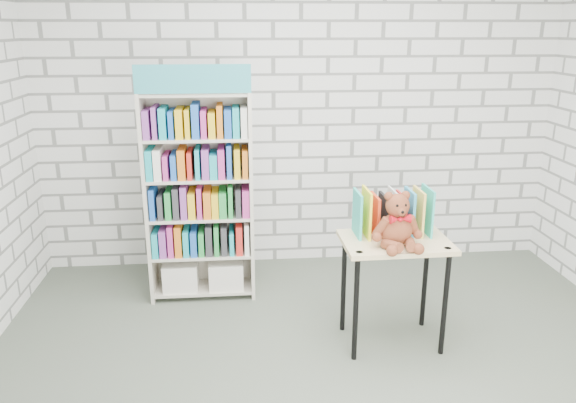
{
  "coord_description": "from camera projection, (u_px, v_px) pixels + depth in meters",
  "views": [
    {
      "loc": [
        -0.55,
        -2.83,
        2.09
      ],
      "look_at": [
        -0.2,
        0.95,
        0.89
      ],
      "focal_mm": 35.0,
      "sensor_mm": 36.0,
      "label": 1
    }
  ],
  "objects": [
    {
      "name": "table_books",
      "position": [
        392.0,
        213.0,
        3.72
      ],
      "size": [
        0.49,
        0.22,
        0.29
      ],
      "color": "#2AB8A7",
      "rests_on": "display_table"
    },
    {
      "name": "bookshelf",
      "position": [
        200.0,
        195.0,
        4.32
      ],
      "size": [
        0.81,
        0.32,
        1.83
      ],
      "color": "beige",
      "rests_on": "ground"
    },
    {
      "name": "ground",
      "position": [
        336.0,
        390.0,
        3.36
      ],
      "size": [
        4.5,
        4.5,
        0.0
      ],
      "primitive_type": "plane",
      "color": "#4B5346",
      "rests_on": "ground"
    },
    {
      "name": "room_shell",
      "position": [
        346.0,
        88.0,
        2.83
      ],
      "size": [
        4.52,
        4.02,
        2.81
      ],
      "color": "silver",
      "rests_on": "ground"
    },
    {
      "name": "display_table",
      "position": [
        395.0,
        255.0,
        3.69
      ],
      "size": [
        0.71,
        0.5,
        0.75
      ],
      "color": "#DEC285",
      "rests_on": "ground"
    },
    {
      "name": "teddy_bear",
      "position": [
        397.0,
        225.0,
        3.51
      ],
      "size": [
        0.33,
        0.31,
        0.35
      ],
      "color": "brown",
      "rests_on": "display_table"
    }
  ]
}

